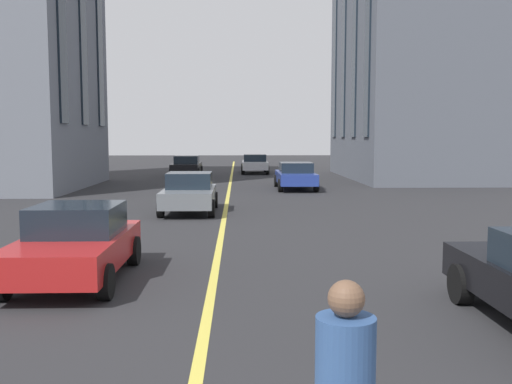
# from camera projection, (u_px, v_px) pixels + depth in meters

# --- Properties ---
(lane_centre_line) EXTENTS (80.00, 0.16, 0.01)m
(lane_centre_line) POSITION_uv_depth(u_px,v_px,m) (226.00, 209.00, 21.18)
(lane_centre_line) COLOR #D8C64C
(lane_centre_line) RESTS_ON ground_plane
(car_white_parked_b) EXTENTS (4.40, 1.95, 1.37)m
(car_white_parked_b) POSITION_uv_depth(u_px,v_px,m) (255.00, 164.00, 41.70)
(car_white_parked_b) COLOR silver
(car_white_parked_b) RESTS_ON ground_plane
(car_grey_trailing) EXTENTS (3.90, 1.89, 1.40)m
(car_grey_trailing) POSITION_uv_depth(u_px,v_px,m) (189.00, 193.00, 20.24)
(car_grey_trailing) COLOR slate
(car_grey_trailing) RESTS_ON ground_plane
(car_black_parked_a) EXTENTS (4.40, 1.95, 1.37)m
(car_black_parked_a) POSITION_uv_depth(u_px,v_px,m) (187.00, 166.00, 38.67)
(car_black_parked_a) COLOR black
(car_black_parked_a) RESTS_ON ground_plane
(car_blue_near) EXTENTS (4.40, 1.95, 1.37)m
(car_blue_near) POSITION_uv_depth(u_px,v_px,m) (296.00, 175.00, 29.01)
(car_blue_near) COLOR navy
(car_blue_near) RESTS_ON ground_plane
(car_red_mid) EXTENTS (3.90, 1.89, 1.40)m
(car_red_mid) POSITION_uv_depth(u_px,v_px,m) (76.00, 243.00, 10.69)
(car_red_mid) COLOR #B21E1E
(car_red_mid) RESTS_ON ground_plane
(building_right_near) EXTENTS (14.17, 8.33, 18.85)m
(building_right_near) POSITION_uv_depth(u_px,v_px,m) (415.00, 29.00, 36.13)
(building_right_near) COLOR #565B66
(building_right_near) RESTS_ON ground_plane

